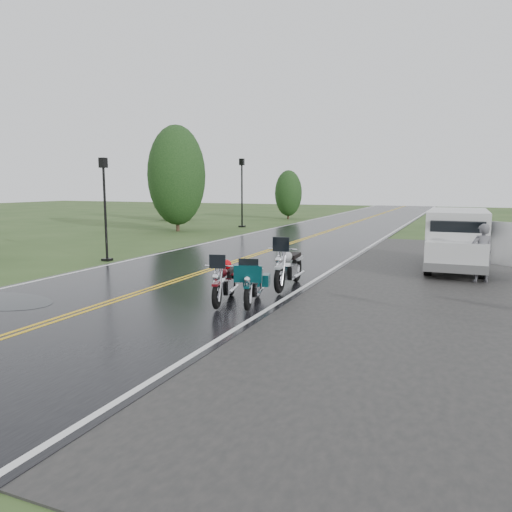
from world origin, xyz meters
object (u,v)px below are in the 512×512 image
(person_at_van, at_px, (482,254))
(van_white, at_px, (429,244))
(motorcycle_teal, at_px, (248,288))
(lamp_post_far_left, at_px, (242,193))
(motorcycle_red, at_px, (217,285))
(lamp_post_near_left, at_px, (105,209))
(motorcycle_silver, at_px, (280,268))

(person_at_van, bearing_deg, van_white, -47.15)
(motorcycle_teal, xyz_separation_m, lamp_post_far_left, (-9.73, 20.85, 1.74))
(motorcycle_red, height_order, van_white, van_white)
(van_white, bearing_deg, lamp_post_far_left, 131.25)
(van_white, relative_size, lamp_post_far_left, 1.12)
(lamp_post_near_left, bearing_deg, van_white, 7.01)
(van_white, distance_m, lamp_post_far_left, 19.53)
(motorcycle_teal, relative_size, lamp_post_near_left, 0.51)
(motorcycle_silver, bearing_deg, motorcycle_red, -113.38)
(van_white, bearing_deg, person_at_van, -21.61)
(van_white, height_order, lamp_post_far_left, lamp_post_far_left)
(motorcycle_silver, relative_size, van_white, 0.47)
(motorcycle_teal, bearing_deg, person_at_van, 35.89)
(lamp_post_near_left, bearing_deg, person_at_van, 3.75)
(motorcycle_red, xyz_separation_m, van_white, (4.08, 6.59, 0.41))
(motorcycle_silver, bearing_deg, lamp_post_near_left, 155.14)
(motorcycle_red, bearing_deg, lamp_post_far_left, 99.50)
(motorcycle_silver, distance_m, person_at_van, 6.23)
(motorcycle_red, xyz_separation_m, motorcycle_teal, (0.71, 0.15, -0.02))
(motorcycle_red, bearing_deg, motorcycle_silver, 57.08)
(van_white, bearing_deg, motorcycle_teal, -118.73)
(person_at_van, bearing_deg, lamp_post_far_left, -72.30)
(motorcycle_teal, xyz_separation_m, motorcycle_silver, (0.03, 1.96, 0.13))
(motorcycle_teal, relative_size, motorcycle_silver, 0.82)
(lamp_post_near_left, distance_m, lamp_post_far_left, 15.91)
(lamp_post_far_left, bearing_deg, motorcycle_red, -66.74)
(van_white, relative_size, lamp_post_near_left, 1.34)
(motorcycle_silver, bearing_deg, motorcycle_teal, -95.04)
(lamp_post_far_left, bearing_deg, person_at_van, -45.71)
(person_at_van, height_order, lamp_post_far_left, lamp_post_far_left)
(motorcycle_silver, relative_size, lamp_post_near_left, 0.63)
(motorcycle_teal, bearing_deg, lamp_post_near_left, 133.75)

